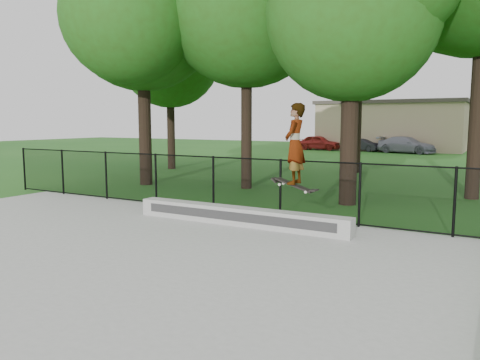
{
  "coord_description": "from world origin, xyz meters",
  "views": [
    {
      "loc": [
        6.84,
        -4.7,
        2.48
      ],
      "look_at": [
        1.8,
        4.2,
        1.2
      ],
      "focal_mm": 35.0,
      "sensor_mm": 36.0,
      "label": 1
    }
  ],
  "objects_px": {
    "grind_ledge": "(238,216)",
    "car_c": "(407,145)",
    "skater_airborne": "(295,145)",
    "car_b": "(364,145)",
    "car_a": "(319,143)"
  },
  "relations": [
    {
      "from": "car_c",
      "to": "skater_airborne",
      "type": "relative_size",
      "value": 2.18
    },
    {
      "from": "grind_ledge",
      "to": "skater_airborne",
      "type": "relative_size",
      "value": 2.88
    },
    {
      "from": "grind_ledge",
      "to": "skater_airborne",
      "type": "bearing_deg",
      "value": -10.02
    },
    {
      "from": "grind_ledge",
      "to": "car_a",
      "type": "relative_size",
      "value": 1.45
    },
    {
      "from": "grind_ledge",
      "to": "car_b",
      "type": "distance_m",
      "value": 30.66
    },
    {
      "from": "car_b",
      "to": "skater_airborne",
      "type": "relative_size",
      "value": 1.54
    },
    {
      "from": "grind_ledge",
      "to": "car_c",
      "type": "xyz_separation_m",
      "value": [
        -1.4,
        29.3,
        0.39
      ]
    },
    {
      "from": "grind_ledge",
      "to": "skater_airborne",
      "type": "xyz_separation_m",
      "value": [
        1.53,
        -0.27,
        1.71
      ]
    },
    {
      "from": "grind_ledge",
      "to": "car_b",
      "type": "height_order",
      "value": "car_b"
    },
    {
      "from": "car_a",
      "to": "car_b",
      "type": "xyz_separation_m",
      "value": [
        3.92,
        0.23,
        -0.12
      ]
    },
    {
      "from": "car_b",
      "to": "car_c",
      "type": "relative_size",
      "value": 0.7
    },
    {
      "from": "grind_ledge",
      "to": "car_b",
      "type": "xyz_separation_m",
      "value": [
        -5.04,
        30.24,
        0.26
      ]
    },
    {
      "from": "car_a",
      "to": "skater_airborne",
      "type": "relative_size",
      "value": 1.99
    },
    {
      "from": "grind_ledge",
      "to": "car_c",
      "type": "distance_m",
      "value": 29.34
    },
    {
      "from": "car_a",
      "to": "skater_airborne",
      "type": "distance_m",
      "value": 32.08
    }
  ]
}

